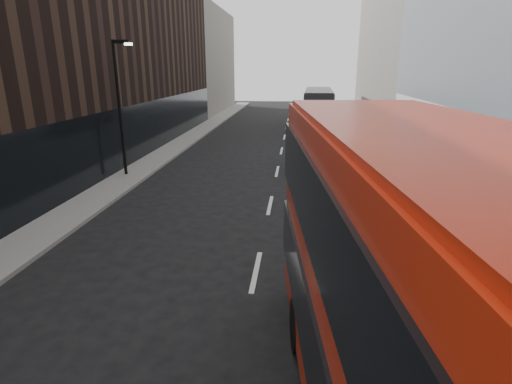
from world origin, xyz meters
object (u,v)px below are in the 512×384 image
(street_lamp, at_px, (120,100))
(car_c, at_px, (313,129))
(grey_bus, at_px, (318,108))
(car_b, at_px, (347,151))
(car_a, at_px, (308,161))
(red_bus, at_px, (480,381))

(street_lamp, xyz_separation_m, car_c, (10.66, 14.39, -3.47))
(street_lamp, distance_m, car_c, 18.24)
(grey_bus, bearing_deg, car_b, -82.84)
(grey_bus, distance_m, car_a, 17.94)
(red_bus, height_order, car_c, red_bus)
(red_bus, relative_size, car_a, 3.29)
(car_a, bearing_deg, grey_bus, 83.68)
(street_lamp, bearing_deg, red_bus, -56.81)
(red_bus, height_order, car_a, red_bus)
(red_bus, xyz_separation_m, grey_bus, (0.06, 36.99, -0.84))
(street_lamp, height_order, car_b, street_lamp)
(street_lamp, distance_m, car_b, 14.02)
(car_a, distance_m, car_c, 12.41)
(grey_bus, relative_size, car_b, 2.88)
(car_b, bearing_deg, grey_bus, 95.86)
(red_bus, xyz_separation_m, car_c, (-0.56, 31.54, -2.13))
(street_lamp, relative_size, car_c, 1.43)
(car_b, distance_m, car_c, 9.45)
(grey_bus, bearing_deg, car_c, -94.36)
(red_bus, xyz_separation_m, car_a, (-1.24, 19.15, -2.17))
(street_lamp, bearing_deg, car_a, 11.34)
(car_a, xyz_separation_m, car_c, (0.68, 12.39, 0.04))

